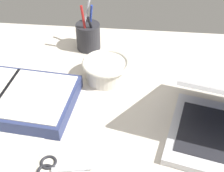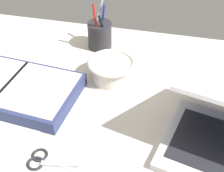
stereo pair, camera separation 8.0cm
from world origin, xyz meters
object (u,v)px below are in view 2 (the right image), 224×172
bowl (111,69)px  scissors (43,160)px  planner (11,88)px  pen_cup (100,35)px

bowl → scissors: bearing=-103.8°
planner → pen_cup: bearing=63.5°
bowl → scissors: 34.17cm
scissors → bowl: bearing=77.7°
bowl → pen_cup: (-7.86, 16.19, 1.25)cm
planner → scissors: (17.74, -19.96, -1.70)cm
bowl → pen_cup: bearing=115.9°
bowl → planner: size_ratio=0.36×
bowl → scissors: (-8.11, -33.05, -3.08)cm
bowl → planner: (-25.85, -13.09, -1.38)cm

